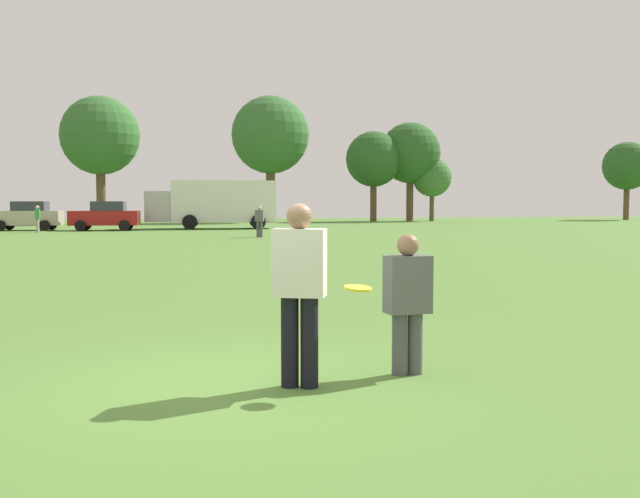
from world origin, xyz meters
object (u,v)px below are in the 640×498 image
at_px(player_thrower, 299,284).
at_px(frisbee, 358,288).
at_px(bystander_sideline_watcher, 38,217).
at_px(bystander_far_jogger, 260,220).
at_px(parked_car_near_right, 106,216).
at_px(box_truck, 214,202).
at_px(parked_car_mid_right, 27,216).
at_px(player_defender, 408,297).

distance_m(player_thrower, frisbee, 0.56).
relative_size(bystander_sideline_watcher, bystander_far_jogger, 1.00).
xyz_separation_m(parked_car_near_right, bystander_sideline_watcher, (-3.61, -2.53, -0.03)).
distance_m(frisbee, box_truck, 42.70).
xyz_separation_m(player_thrower, parked_car_mid_right, (-9.90, 41.98, -0.08)).
xyz_separation_m(player_defender, parked_car_mid_right, (-11.09, 41.68, 0.11)).
height_order(parked_car_near_right, bystander_sideline_watcher, parked_car_near_right).
bearing_deg(parked_car_near_right, bystander_far_jogger, -52.30).
distance_m(frisbee, bystander_sideline_watcher, 39.55).
height_order(player_defender, parked_car_near_right, parked_car_near_right).
height_order(box_truck, bystander_far_jogger, box_truck).
bearing_deg(player_defender, bystander_far_jogger, 85.97).
bearing_deg(box_truck, bystander_sideline_watcher, -158.11).
relative_size(parked_car_mid_right, bystander_far_jogger, 2.72).
bearing_deg(bystander_sideline_watcher, player_thrower, -77.22).
height_order(player_defender, bystander_far_jogger, bystander_far_jogger).
height_order(parked_car_mid_right, bystander_sideline_watcher, parked_car_mid_right).
bearing_deg(player_defender, parked_car_near_right, 98.78).
bearing_deg(parked_car_mid_right, player_defender, -75.11).
bearing_deg(frisbee, bystander_far_jogger, 84.79).
relative_size(player_thrower, bystander_sideline_watcher, 1.12).
bearing_deg(box_truck, player_defender, -90.83).
distance_m(player_thrower, player_defender, 1.24).
bearing_deg(bystander_sideline_watcher, frisbee, -76.54).
bearing_deg(player_thrower, parked_car_near_right, 97.08).
bearing_deg(player_defender, frisbee, -142.84).
relative_size(player_defender, bystander_sideline_watcher, 0.92).
relative_size(player_defender, parked_car_mid_right, 0.34).
bearing_deg(bystander_sideline_watcher, parked_car_near_right, 34.97).
bearing_deg(player_thrower, bystander_far_jogger, 83.76).
distance_m(parked_car_mid_right, bystander_far_jogger, 17.82).
xyz_separation_m(player_thrower, parked_car_near_right, (-5.07, 40.79, -0.08)).
bearing_deg(parked_car_near_right, bystander_sideline_watcher, -145.03).
bearing_deg(parked_car_mid_right, bystander_far_jogger, -42.29).
distance_m(player_thrower, box_truck, 42.51).
bearing_deg(bystander_far_jogger, bystander_sideline_watcher, 145.33).
bearing_deg(player_thrower, player_defender, 14.08).
relative_size(player_defender, parked_car_near_right, 0.34).
distance_m(parked_car_mid_right, bystander_sideline_watcher, 3.91).
height_order(player_thrower, parked_car_near_right, parked_car_near_right).
height_order(frisbee, parked_car_mid_right, parked_car_mid_right).
xyz_separation_m(player_defender, frisbee, (-0.66, -0.50, 0.16)).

